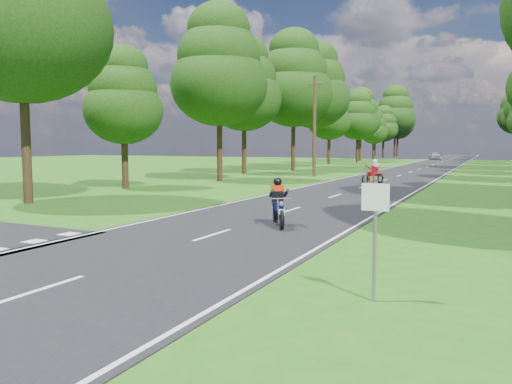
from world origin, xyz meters
The scene contains 9 objects.
ground centered at (0.00, 0.00, 0.00)m, with size 160.00×160.00×0.00m, color #1D6016.
main_road centered at (0.00, 50.00, 0.01)m, with size 7.00×140.00×0.02m, color black.
road_markings centered at (-0.14, 48.13, 0.02)m, with size 7.40×140.00×0.01m.
treeline centered at (1.43, 60.06, 8.25)m, with size 40.00×115.35×14.78m.
telegraph_pole centered at (-6.00, 28.00, 4.07)m, with size 1.20×0.26×8.00m.
road_sign centered at (5.50, -2.01, 1.34)m, with size 0.45×0.07×2.00m.
rider_near_blue centered at (1.06, 4.28, 0.79)m, with size 0.61×1.84×1.54m, color #0D1792, non-canonical shape.
rider_far_red centered at (0.04, 22.16, 0.83)m, with size 0.65×1.94×1.61m, color #A60C13, non-canonical shape.
distant_car centered at (-2.17, 77.69, 0.64)m, with size 1.46×3.63×1.24m, color silver.
Camera 1 is at (7.27, -10.15, 2.61)m, focal length 35.00 mm.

